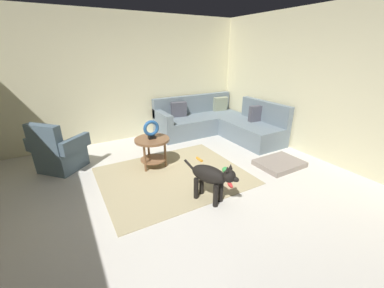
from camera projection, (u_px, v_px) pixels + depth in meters
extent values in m
cube|color=silver|center=(186.00, 203.00, 3.35)|extent=(6.00, 6.00, 0.10)
cube|color=beige|center=(121.00, 79.00, 5.19)|extent=(6.00, 0.12, 2.70)
cube|color=beige|center=(331.00, 87.00, 4.18)|extent=(0.12, 6.00, 2.70)
cube|color=tan|center=(173.00, 176.00, 3.96)|extent=(2.30, 1.90, 0.01)
cube|color=slate|center=(200.00, 124.00, 5.98)|extent=(2.20, 0.85, 0.42)
cube|color=slate|center=(193.00, 104.00, 6.10)|extent=(2.20, 0.14, 0.46)
cube|color=slate|center=(252.00, 132.00, 5.39)|extent=(0.85, 1.40, 0.42)
cube|color=slate|center=(265.00, 111.00, 5.39)|extent=(0.14, 1.40, 0.46)
cube|color=slate|center=(162.00, 117.00, 5.39)|extent=(0.16, 0.85, 0.22)
cube|color=gray|center=(220.00, 104.00, 6.35)|extent=(0.40, 0.20, 0.39)
cube|color=#4C4C56|center=(179.00, 110.00, 5.77)|extent=(0.40, 0.20, 0.39)
cube|color=#4C4C56|center=(257.00, 114.00, 5.42)|extent=(0.39, 0.16, 0.38)
cube|color=#4C6070|center=(62.00, 158.00, 4.14)|extent=(0.85, 0.85, 0.40)
cube|color=#4C6070|center=(44.00, 139.00, 3.76)|extent=(0.51, 0.53, 0.48)
cube|color=#4C6070|center=(42.00, 139.00, 4.12)|extent=(0.51, 0.48, 0.22)
cube|color=#4C6070|center=(76.00, 144.00, 3.93)|extent=(0.51, 0.48, 0.22)
cylinder|color=brown|center=(152.00, 140.00, 4.08)|extent=(0.60, 0.60, 0.04)
cylinder|color=brown|center=(153.00, 159.00, 4.21)|extent=(0.45, 0.45, 0.02)
cylinder|color=brown|center=(149.00, 150.00, 4.35)|extent=(0.04, 0.04, 0.50)
cylinder|color=brown|center=(145.00, 159.00, 4.00)|extent=(0.04, 0.04, 0.50)
cylinder|color=brown|center=(165.00, 154.00, 4.18)|extent=(0.04, 0.04, 0.50)
cube|color=black|center=(152.00, 137.00, 4.06)|extent=(0.12, 0.08, 0.05)
torus|color=#265999|center=(151.00, 128.00, 4.00)|extent=(0.28, 0.06, 0.28)
cube|color=gray|center=(279.00, 163.00, 4.29)|extent=(0.80, 0.60, 0.09)
cylinder|color=black|center=(221.00, 191.00, 3.25)|extent=(0.07, 0.07, 0.32)
cylinder|color=black|center=(216.00, 196.00, 3.14)|extent=(0.07, 0.07, 0.32)
cylinder|color=black|center=(202.00, 184.00, 3.42)|extent=(0.07, 0.07, 0.32)
cylinder|color=black|center=(196.00, 189.00, 3.31)|extent=(0.07, 0.07, 0.32)
ellipsoid|color=black|center=(209.00, 174.00, 3.19)|extent=(0.42, 0.56, 0.24)
sphere|color=black|center=(229.00, 176.00, 3.00)|extent=(0.17, 0.17, 0.17)
ellipsoid|color=black|center=(235.00, 179.00, 2.97)|extent=(0.11, 0.14, 0.07)
cone|color=black|center=(231.00, 166.00, 3.00)|extent=(0.06, 0.06, 0.07)
cone|color=black|center=(227.00, 169.00, 2.93)|extent=(0.06, 0.06, 0.07)
cylinder|color=black|center=(190.00, 166.00, 3.34)|extent=(0.12, 0.20, 0.16)
sphere|color=green|center=(225.00, 170.00, 4.05)|extent=(0.11, 0.11, 0.11)
cylinder|color=orange|center=(199.00, 159.00, 4.49)|extent=(0.05, 0.19, 0.05)
ellipsoid|color=red|center=(230.00, 184.00, 3.65)|extent=(0.11, 0.19, 0.06)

